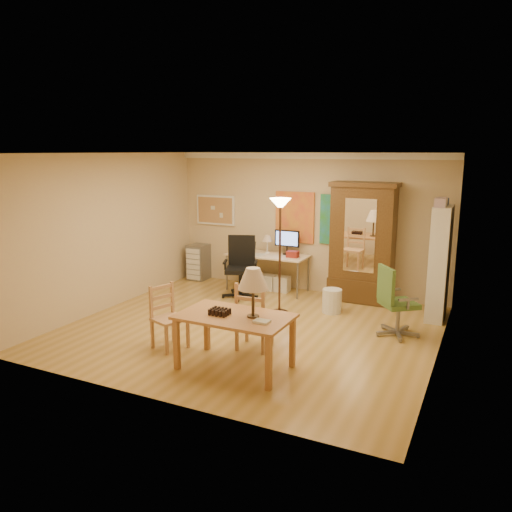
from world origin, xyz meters
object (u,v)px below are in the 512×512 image
at_px(bookshelf, 439,263).
at_px(armoire, 362,250).
at_px(office_chair_green, 396,317).
at_px(office_chair_black, 241,281).
at_px(computer_desk, 269,268).
at_px(dining_table, 241,306).

bearing_deg(bookshelf, armoire, 162.29).
height_order(office_chair_green, bookshelf, bookshelf).
bearing_deg(office_chair_green, armoire, 120.61).
distance_m(office_chair_green, bookshelf, 1.36).
bearing_deg(office_chair_black, armoire, 19.70).
height_order(office_chair_black, bookshelf, bookshelf).
bearing_deg(office_chair_green, computer_desk, 151.81).
distance_m(computer_desk, office_chair_black, 0.75).
xyz_separation_m(office_chair_black, office_chair_green, (3.03, -0.79, -0.02)).
height_order(office_chair_black, armoire, armoire).
bearing_deg(office_chair_green, bookshelf, 67.41).
xyz_separation_m(office_chair_green, armoire, (-0.92, 1.55, 0.67)).
bearing_deg(armoire, office_chair_green, -59.39).
relative_size(office_chair_green, armoire, 0.49).
relative_size(computer_desk, office_chair_black, 1.39).
bearing_deg(dining_table, office_chair_green, 52.97).
relative_size(office_chair_black, bookshelf, 0.62).
distance_m(dining_table, office_chair_green, 2.63).
distance_m(dining_table, bookshelf, 3.75).
bearing_deg(bookshelf, dining_table, -122.45).
distance_m(computer_desk, office_chair_green, 3.11).
height_order(dining_table, computer_desk, dining_table).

